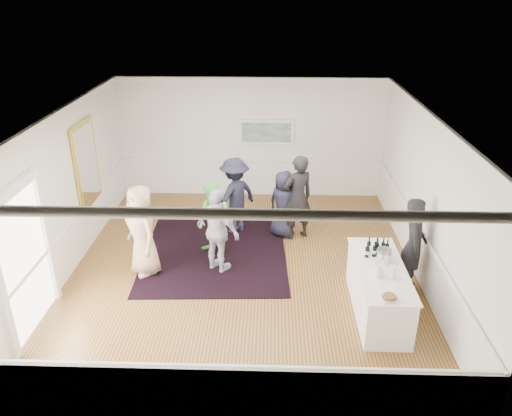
{
  "coord_description": "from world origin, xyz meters",
  "views": [
    {
      "loc": [
        0.55,
        -8.78,
        5.41
      ],
      "look_at": [
        0.25,
        0.2,
        1.3
      ],
      "focal_mm": 35.0,
      "sensor_mm": 36.0,
      "label": 1
    }
  ],
  "objects_px": {
    "serving_table": "(378,290)",
    "guest_dark_b": "(298,198)",
    "guest_green": "(214,221)",
    "guest_dark_a": "(235,196)",
    "bartender": "(413,245)",
    "guest_lilac": "(218,231)",
    "nut_bowl": "(390,298)",
    "ice_bucket": "(384,256)",
    "guest_navy": "(283,204)",
    "guest_tan": "(142,230)"
  },
  "relations": [
    {
      "from": "guest_lilac",
      "to": "ice_bucket",
      "type": "relative_size",
      "value": 6.84
    },
    {
      "from": "guest_lilac",
      "to": "guest_dark_a",
      "type": "relative_size",
      "value": 0.98
    },
    {
      "from": "serving_table",
      "to": "ice_bucket",
      "type": "xyz_separation_m",
      "value": [
        0.08,
        0.21,
        0.56
      ]
    },
    {
      "from": "guest_dark_a",
      "to": "guest_lilac",
      "type": "bearing_deg",
      "value": 38.05
    },
    {
      "from": "serving_table",
      "to": "guest_dark_b",
      "type": "bearing_deg",
      "value": 114.91
    },
    {
      "from": "bartender",
      "to": "guest_navy",
      "type": "height_order",
      "value": "bartender"
    },
    {
      "from": "guest_dark_b",
      "to": "nut_bowl",
      "type": "xyz_separation_m",
      "value": [
        1.26,
        -3.76,
        -0.05
      ]
    },
    {
      "from": "bartender",
      "to": "guest_dark_b",
      "type": "xyz_separation_m",
      "value": [
        -2.06,
        2.06,
        0.05
      ]
    },
    {
      "from": "bartender",
      "to": "ice_bucket",
      "type": "xyz_separation_m",
      "value": [
        -0.66,
        -0.55,
        0.08
      ]
    },
    {
      "from": "guest_lilac",
      "to": "ice_bucket",
      "type": "height_order",
      "value": "guest_lilac"
    },
    {
      "from": "bartender",
      "to": "guest_tan",
      "type": "xyz_separation_m",
      "value": [
        -5.18,
        0.44,
        -0.0
      ]
    },
    {
      "from": "guest_green",
      "to": "guest_navy",
      "type": "relative_size",
      "value": 1.06
    },
    {
      "from": "guest_green",
      "to": "guest_lilac",
      "type": "height_order",
      "value": "guest_lilac"
    },
    {
      "from": "guest_green",
      "to": "guest_dark_b",
      "type": "distance_m",
      "value": 2.02
    },
    {
      "from": "guest_dark_a",
      "to": "guest_dark_b",
      "type": "bearing_deg",
      "value": 125.95
    },
    {
      "from": "guest_tan",
      "to": "guest_navy",
      "type": "relative_size",
      "value": 1.2
    },
    {
      "from": "guest_tan",
      "to": "guest_dark_b",
      "type": "height_order",
      "value": "guest_dark_b"
    },
    {
      "from": "bartender",
      "to": "guest_dark_b",
      "type": "height_order",
      "value": "guest_dark_b"
    },
    {
      "from": "bartender",
      "to": "guest_dark_b",
      "type": "relative_size",
      "value": 0.95
    },
    {
      "from": "guest_green",
      "to": "guest_dark_a",
      "type": "bearing_deg",
      "value": 118.91
    },
    {
      "from": "guest_dark_b",
      "to": "ice_bucket",
      "type": "bearing_deg",
      "value": 90.66
    },
    {
      "from": "guest_lilac",
      "to": "guest_tan",
      "type": "bearing_deg",
      "value": 39.58
    },
    {
      "from": "serving_table",
      "to": "guest_navy",
      "type": "distance_m",
      "value": 3.36
    },
    {
      "from": "nut_bowl",
      "to": "guest_dark_a",
      "type": "bearing_deg",
      "value": 123.99
    },
    {
      "from": "guest_dark_a",
      "to": "nut_bowl",
      "type": "distance_m",
      "value": 4.81
    },
    {
      "from": "guest_lilac",
      "to": "nut_bowl",
      "type": "xyz_separation_m",
      "value": [
        2.9,
        -2.27,
        0.05
      ]
    },
    {
      "from": "serving_table",
      "to": "ice_bucket",
      "type": "height_order",
      "value": "ice_bucket"
    },
    {
      "from": "serving_table",
      "to": "guest_lilac",
      "type": "relative_size",
      "value": 1.25
    },
    {
      "from": "guest_lilac",
      "to": "nut_bowl",
      "type": "distance_m",
      "value": 3.68
    },
    {
      "from": "guest_dark_b",
      "to": "guest_tan",
      "type": "bearing_deg",
      "value": 0.02
    },
    {
      "from": "guest_dark_a",
      "to": "guest_dark_b",
      "type": "xyz_separation_m",
      "value": [
        1.43,
        -0.23,
        0.08
      ]
    },
    {
      "from": "ice_bucket",
      "to": "guest_lilac",
      "type": "bearing_deg",
      "value": 159.74
    },
    {
      "from": "bartender",
      "to": "nut_bowl",
      "type": "bearing_deg",
      "value": 168.5
    },
    {
      "from": "guest_dark_a",
      "to": "guest_navy",
      "type": "distance_m",
      "value": 1.13
    },
    {
      "from": "serving_table",
      "to": "nut_bowl",
      "type": "distance_m",
      "value": 1.05
    },
    {
      "from": "serving_table",
      "to": "nut_bowl",
      "type": "xyz_separation_m",
      "value": [
        -0.05,
        -0.93,
        0.49
      ]
    },
    {
      "from": "serving_table",
      "to": "nut_bowl",
      "type": "height_order",
      "value": "nut_bowl"
    },
    {
      "from": "guest_lilac",
      "to": "guest_dark_b",
      "type": "relative_size",
      "value": 0.9
    },
    {
      "from": "nut_bowl",
      "to": "guest_tan",
      "type": "bearing_deg",
      "value": 153.95
    },
    {
      "from": "guest_green",
      "to": "guest_lilac",
      "type": "relative_size",
      "value": 0.93
    },
    {
      "from": "guest_green",
      "to": "ice_bucket",
      "type": "bearing_deg",
      "value": 18.35
    },
    {
      "from": "ice_bucket",
      "to": "guest_navy",
      "type": "bearing_deg",
      "value": 122.16
    },
    {
      "from": "guest_tan",
      "to": "guest_lilac",
      "type": "relative_size",
      "value": 1.05
    },
    {
      "from": "bartender",
      "to": "guest_lilac",
      "type": "bearing_deg",
      "value": 94.91
    },
    {
      "from": "serving_table",
      "to": "guest_dark_b",
      "type": "xyz_separation_m",
      "value": [
        -1.31,
        2.82,
        0.53
      ]
    },
    {
      "from": "bartender",
      "to": "guest_lilac",
      "type": "relative_size",
      "value": 1.06
    },
    {
      "from": "serving_table",
      "to": "guest_tan",
      "type": "bearing_deg",
      "value": 164.76
    },
    {
      "from": "guest_lilac",
      "to": "nut_bowl",
      "type": "height_order",
      "value": "guest_lilac"
    },
    {
      "from": "guest_navy",
      "to": "nut_bowl",
      "type": "height_order",
      "value": "guest_navy"
    },
    {
      "from": "guest_lilac",
      "to": "ice_bucket",
      "type": "bearing_deg",
      "value": -165.52
    }
  ]
}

